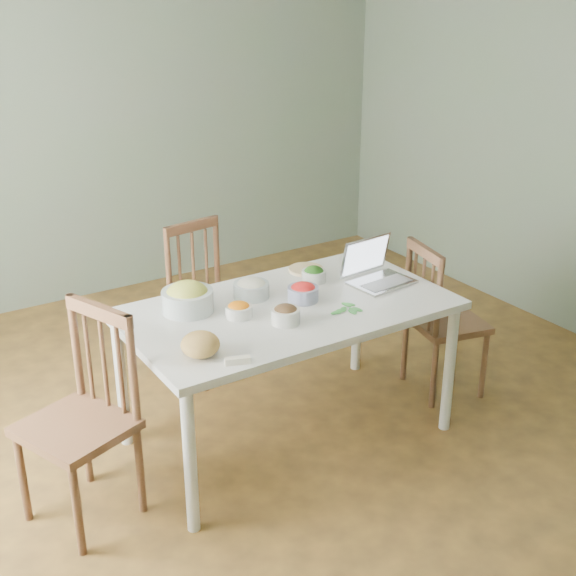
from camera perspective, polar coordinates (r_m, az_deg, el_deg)
floor at (r=4.38m, az=-1.09°, el=-10.85°), size 5.00×5.00×0.00m
wall_back at (r=6.02m, az=-14.02°, el=11.86°), size 5.00×0.00×2.70m
dining_table at (r=4.17m, az=0.00°, el=-6.32°), size 1.70×0.96×0.80m
chair_far at (r=4.83m, az=-5.72°, el=-1.05°), size 0.48×0.47×0.97m
chair_left at (r=3.66m, az=-15.55°, el=-9.63°), size 0.57×0.58×1.03m
chair_right at (r=4.70m, az=11.73°, el=-2.22°), size 0.48×0.50×0.95m
bread_boule at (r=3.49m, az=-6.55°, el=-4.20°), size 0.20×0.20×0.12m
butter_stick at (r=3.43m, az=-3.78°, el=-5.41°), size 0.12×0.07×0.03m
bowl_squash at (r=3.93m, az=-7.49°, el=-0.70°), size 0.32×0.32×0.15m
bowl_carrot at (r=3.86m, az=-3.68°, el=-1.61°), size 0.16×0.16×0.08m
bowl_onion at (r=4.08m, az=-2.75°, el=-0.01°), size 0.23×0.23×0.10m
bowl_mushroom at (r=3.78m, az=-0.19°, el=-1.97°), size 0.18×0.18×0.10m
bowl_redpep at (r=4.04m, az=1.12°, el=-0.30°), size 0.19×0.19×0.10m
bowl_broccoli at (r=4.29m, az=1.94°, el=1.04°), size 0.16×0.16×0.09m
flatbread at (r=4.44m, az=1.35°, el=1.39°), size 0.23×0.23×0.02m
basil_bunch at (r=3.94m, az=4.22°, el=-1.53°), size 0.19×0.19×0.02m
laptop at (r=4.26m, az=7.07°, el=1.80°), size 0.37×0.31×0.24m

